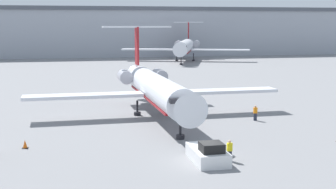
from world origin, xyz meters
TOP-DOWN VIEW (x-y plane):
  - ground_plane at (0.00, 0.00)m, footprint 600.00×600.00m
  - terminal_building at (0.00, 120.00)m, footprint 180.00×16.80m
  - airplane_main at (-0.33, 18.68)m, footprint 29.49×28.47m
  - pushback_tug at (0.36, 0.12)m, footprint 2.38×4.68m
  - worker_near_tug at (2.04, -0.09)m, footprint 0.40×0.24m
  - worker_by_wing at (9.90, 13.84)m, footprint 0.40×0.24m
  - traffic_cone_left at (-13.80, 7.08)m, footprint 0.52×0.52m
  - airplane_parked_far_left at (21.85, 93.97)m, footprint 34.97×30.56m

SIDE VIEW (x-z plane):
  - ground_plane at x=0.00m, z-range 0.00..0.00m
  - traffic_cone_left at x=-13.80m, z-range -0.02..0.73m
  - pushback_tug at x=0.36m, z-range -0.23..1.50m
  - worker_near_tug at x=2.04m, z-range 0.03..1.70m
  - worker_by_wing at x=9.90m, z-range 0.04..1.72m
  - airplane_main at x=-0.33m, z-range -1.77..8.40m
  - airplane_parked_far_left at x=21.85m, z-range -1.45..9.54m
  - terminal_building at x=0.00m, z-range 0.03..15.78m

